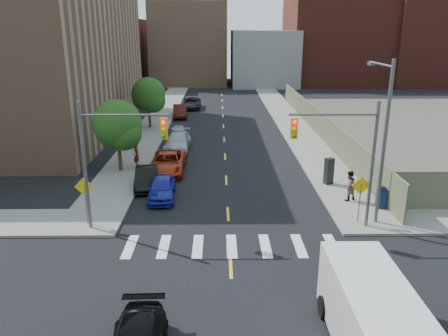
{
  "coord_description": "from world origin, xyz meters",
  "views": [
    {
      "loc": [
        -0.52,
        -15.65,
        10.47
      ],
      "look_at": [
        -0.2,
        10.63,
        2.0
      ],
      "focal_mm": 35.0,
      "sensor_mm": 36.0,
      "label": 1
    }
  ],
  "objects_px": {
    "parked_car_blue": "(162,188)",
    "pedestrian_west": "(137,156)",
    "pedestrian_east": "(349,186)",
    "parked_car_black": "(146,178)",
    "parked_car_white": "(178,132)",
    "mailbox": "(381,197)",
    "parked_car_grey": "(192,103)",
    "cargo_van": "(369,313)",
    "parked_car_silver": "(178,142)",
    "parked_car_maroon": "(180,111)",
    "payphone": "(329,171)",
    "parked_car_red": "(168,163)"
  },
  "relations": [
    {
      "from": "parked_car_blue",
      "to": "payphone",
      "type": "xyz_separation_m",
      "value": [
        11.24,
        2.2,
        0.38
      ]
    },
    {
      "from": "cargo_van",
      "to": "mailbox",
      "type": "distance_m",
      "value": 12.75
    },
    {
      "from": "mailbox",
      "to": "parked_car_grey",
      "type": "bearing_deg",
      "value": 113.2
    },
    {
      "from": "parked_car_silver",
      "to": "payphone",
      "type": "height_order",
      "value": "payphone"
    },
    {
      "from": "parked_car_black",
      "to": "mailbox",
      "type": "bearing_deg",
      "value": -21.33
    },
    {
      "from": "parked_car_red",
      "to": "pedestrian_west",
      "type": "relative_size",
      "value": 2.96
    },
    {
      "from": "parked_car_blue",
      "to": "pedestrian_west",
      "type": "xyz_separation_m",
      "value": [
        -2.65,
        6.14,
        0.37
      ]
    },
    {
      "from": "parked_car_white",
      "to": "parked_car_grey",
      "type": "relative_size",
      "value": 0.69
    },
    {
      "from": "parked_car_blue",
      "to": "mailbox",
      "type": "bearing_deg",
      "value": -11.93
    },
    {
      "from": "pedestrian_east",
      "to": "parked_car_grey",
      "type": "bearing_deg",
      "value": -93.95
    },
    {
      "from": "parked_car_silver",
      "to": "payphone",
      "type": "xyz_separation_m",
      "value": [
        11.24,
        -9.5,
        0.31
      ]
    },
    {
      "from": "parked_car_maroon",
      "to": "cargo_van",
      "type": "xyz_separation_m",
      "value": [
        9.76,
        -40.52,
        0.64
      ]
    },
    {
      "from": "parked_car_blue",
      "to": "payphone",
      "type": "height_order",
      "value": "payphone"
    },
    {
      "from": "parked_car_silver",
      "to": "mailbox",
      "type": "distance_m",
      "value": 19.17
    },
    {
      "from": "parked_car_blue",
      "to": "cargo_van",
      "type": "xyz_separation_m",
      "value": [
        8.69,
        -13.86,
        0.7
      ]
    },
    {
      "from": "parked_car_red",
      "to": "parked_car_maroon",
      "type": "bearing_deg",
      "value": 92.7
    },
    {
      "from": "parked_car_red",
      "to": "cargo_van",
      "type": "bearing_deg",
      "value": -64.83
    },
    {
      "from": "parked_car_black",
      "to": "cargo_van",
      "type": "xyz_separation_m",
      "value": [
        9.99,
        -15.98,
        0.72
      ]
    },
    {
      "from": "pedestrian_west",
      "to": "parked_car_blue",
      "type": "bearing_deg",
      "value": -173.03
    },
    {
      "from": "parked_car_blue",
      "to": "parked_car_red",
      "type": "height_order",
      "value": "parked_car_red"
    },
    {
      "from": "parked_car_silver",
      "to": "parked_car_red",
      "type": "bearing_deg",
      "value": -89.97
    },
    {
      "from": "parked_car_black",
      "to": "parked_car_grey",
      "type": "height_order",
      "value": "parked_car_grey"
    },
    {
      "from": "parked_car_black",
      "to": "pedestrian_west",
      "type": "relative_size",
      "value": 2.24
    },
    {
      "from": "parked_car_red",
      "to": "parked_car_black",
      "type": "bearing_deg",
      "value": -108.71
    },
    {
      "from": "parked_car_red",
      "to": "parked_car_grey",
      "type": "relative_size",
      "value": 1.05
    },
    {
      "from": "parked_car_black",
      "to": "cargo_van",
      "type": "relative_size",
      "value": 0.71
    },
    {
      "from": "parked_car_white",
      "to": "parked_car_black",
      "type": "bearing_deg",
      "value": -99.41
    },
    {
      "from": "parked_car_maroon",
      "to": "payphone",
      "type": "distance_m",
      "value": 27.39
    },
    {
      "from": "parked_car_blue",
      "to": "pedestrian_west",
      "type": "distance_m",
      "value": 6.7
    },
    {
      "from": "parked_car_silver",
      "to": "pedestrian_east",
      "type": "relative_size",
      "value": 2.75
    },
    {
      "from": "parked_car_white",
      "to": "payphone",
      "type": "height_order",
      "value": "payphone"
    },
    {
      "from": "parked_car_blue",
      "to": "parked_car_grey",
      "type": "relative_size",
      "value": 0.79
    },
    {
      "from": "payphone",
      "to": "pedestrian_east",
      "type": "height_order",
      "value": "pedestrian_east"
    },
    {
      "from": "parked_car_red",
      "to": "parked_car_white",
      "type": "distance_m",
      "value": 10.82
    },
    {
      "from": "parked_car_blue",
      "to": "parked_car_maroon",
      "type": "xyz_separation_m",
      "value": [
        -1.07,
        26.66,
        0.06
      ]
    },
    {
      "from": "parked_car_white",
      "to": "pedestrian_west",
      "type": "height_order",
      "value": "pedestrian_west"
    },
    {
      "from": "parked_car_blue",
      "to": "parked_car_black",
      "type": "relative_size",
      "value": 0.99
    },
    {
      "from": "pedestrian_east",
      "to": "parked_car_black",
      "type": "bearing_deg",
      "value": -35.98
    },
    {
      "from": "parked_car_silver",
      "to": "cargo_van",
      "type": "xyz_separation_m",
      "value": [
        8.69,
        -25.56,
        0.63
      ]
    },
    {
      "from": "pedestrian_east",
      "to": "parked_car_silver",
      "type": "bearing_deg",
      "value": -70.07
    },
    {
      "from": "parked_car_red",
      "to": "cargo_van",
      "type": "distance_m",
      "value": 21.15
    },
    {
      "from": "payphone",
      "to": "cargo_van",
      "type": "bearing_deg",
      "value": -120.73
    },
    {
      "from": "parked_car_black",
      "to": "payphone",
      "type": "height_order",
      "value": "payphone"
    },
    {
      "from": "parked_car_red",
      "to": "parked_car_maroon",
      "type": "distance_m",
      "value": 21.35
    },
    {
      "from": "parked_car_red",
      "to": "parked_car_grey",
      "type": "height_order",
      "value": "parked_car_red"
    },
    {
      "from": "parked_car_grey",
      "to": "pedestrian_west",
      "type": "relative_size",
      "value": 2.82
    },
    {
      "from": "parked_car_blue",
      "to": "pedestrian_west",
      "type": "height_order",
      "value": "pedestrian_west"
    },
    {
      "from": "parked_car_white",
      "to": "parked_car_silver",
      "type": "bearing_deg",
      "value": -91.23
    },
    {
      "from": "pedestrian_west",
      "to": "parked_car_grey",
      "type": "bearing_deg",
      "value": -22.09
    },
    {
      "from": "cargo_van",
      "to": "payphone",
      "type": "xyz_separation_m",
      "value": [
        2.55,
        16.06,
        -0.32
      ]
    }
  ]
}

